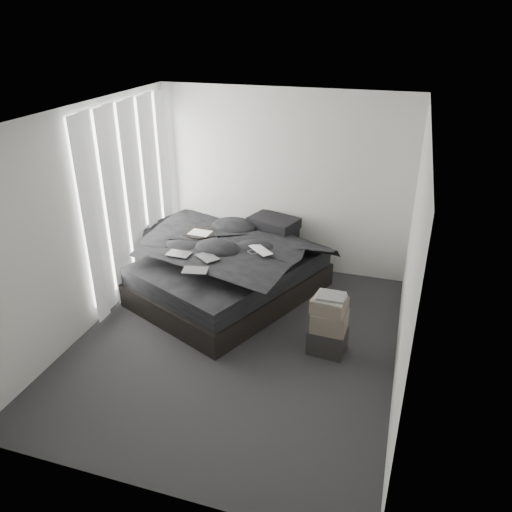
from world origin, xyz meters
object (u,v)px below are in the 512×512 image
(bed, at_px, (230,284))
(side_stand, at_px, (201,257))
(laptop, at_px, (257,246))
(box_lower, at_px, (327,340))

(bed, distance_m, side_stand, 0.61)
(laptop, height_order, box_lower, laptop)
(bed, bearing_deg, box_lower, -6.48)
(laptop, relative_size, box_lower, 0.92)
(bed, distance_m, laptop, 0.81)
(bed, bearing_deg, side_stand, 178.81)
(laptop, distance_m, side_stand, 1.11)
(bed, relative_size, box_lower, 5.74)
(bed, relative_size, laptop, 6.24)
(laptop, bearing_deg, side_stand, -159.46)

